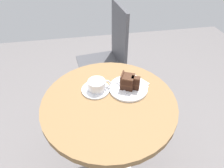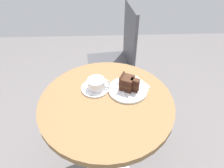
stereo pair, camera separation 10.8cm
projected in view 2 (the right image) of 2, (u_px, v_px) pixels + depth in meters
name	position (u px, v px, depth m)	size (l,w,h in m)	color
cafe_table	(107.00, 116.00, 1.13)	(0.71, 0.71, 0.73)	olive
saucer	(96.00, 88.00, 1.11)	(0.16, 0.16, 0.01)	white
coffee_cup	(97.00, 84.00, 1.09)	(0.13, 0.10, 0.06)	white
teaspoon	(97.00, 93.00, 1.07)	(0.08, 0.06, 0.00)	silver
cake_plate	(128.00, 90.00, 1.10)	(0.22, 0.22, 0.01)	white
cake_slice	(129.00, 83.00, 1.07)	(0.11, 0.09, 0.09)	#381E14
fork	(120.00, 86.00, 1.11)	(0.06, 0.15, 0.00)	silver
napkin	(134.00, 86.00, 1.13)	(0.19, 0.19, 0.00)	silver
cafe_chair	(120.00, 53.00, 1.74)	(0.42, 0.42, 0.95)	#4C4C51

